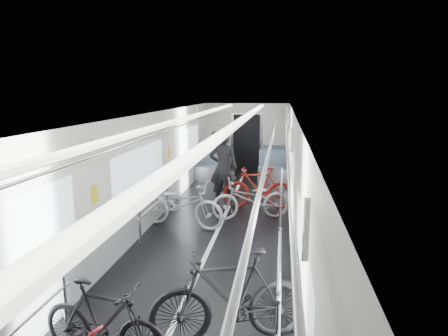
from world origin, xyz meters
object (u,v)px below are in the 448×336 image
object	(u,v)px
bike_right_far	(258,188)
person_standing	(224,168)
bike_left_mid	(104,322)
bike_right_near	(230,297)
bike_right_mid	(251,199)
person_seated	(215,154)
bike_left_far	(182,204)
bike_aisle	(230,188)

from	to	relation	value
bike_right_far	person_standing	xyz separation A→B (m)	(-0.89, 0.16, 0.44)
bike_left_mid	person_standing	world-z (taller)	person_standing
bike_right_near	person_standing	xyz separation A→B (m)	(-0.89, 5.51, 0.40)
bike_right_mid	person_seated	size ratio (longest dim) A/B	1.16
bike_right_near	person_seated	xyz separation A→B (m)	(-1.68, 8.82, 0.20)
bike_left_far	bike_right_mid	xyz separation A→B (m)	(1.42, 0.72, -0.03)
bike_left_far	bike_right_far	bearing A→B (deg)	-32.00
bike_left_far	bike_left_mid	bearing A→B (deg)	-164.37
bike_left_mid	bike_aisle	size ratio (longest dim) A/B	0.82
bike_left_mid	bike_right_mid	distance (m)	5.17
bike_right_near	bike_aisle	size ratio (longest dim) A/B	1.00
bike_right_near	bike_right_mid	size ratio (longest dim) A/B	1.05
bike_left_far	bike_aisle	size ratio (longest dim) A/B	1.02
bike_left_far	person_seated	distance (m)	5.05
bike_left_mid	bike_aisle	bearing A→B (deg)	5.35
bike_aisle	person_standing	size ratio (longest dim) A/B	0.97
person_standing	bike_aisle	bearing A→B (deg)	146.73
bike_right_near	bike_right_far	xyz separation A→B (m)	(-0.01, 5.35, -0.04)
bike_left_far	person_seated	size ratio (longest dim) A/B	1.25
bike_aisle	person_seated	bearing A→B (deg)	91.25
bike_right_near	bike_right_mid	xyz separation A→B (m)	(-0.12, 4.50, -0.10)
bike_right_far	bike_left_mid	bearing A→B (deg)	-14.52
person_seated	bike_left_mid	bearing A→B (deg)	79.93
person_standing	person_seated	xyz separation A→B (m)	(-0.79, 3.31, -0.20)
bike_right_far	bike_aisle	world-z (taller)	bike_right_far
bike_left_mid	bike_right_near	bearing A→B (deg)	-56.35
bike_aisle	bike_right_near	bearing A→B (deg)	-97.19
bike_right_far	person_seated	distance (m)	3.86
bike_right_mid	bike_aisle	xyz separation A→B (m)	(-0.59, 0.91, 0.02)
bike_right_mid	bike_aisle	size ratio (longest dim) A/B	0.95
bike_left_mid	bike_aisle	world-z (taller)	bike_aisle
bike_left_far	bike_right_far	world-z (taller)	bike_right_far
bike_right_near	bike_right_mid	bearing A→B (deg)	163.32
bike_right_near	bike_left_mid	bearing A→B (deg)	-85.41
bike_left_far	bike_aisle	xyz separation A→B (m)	(0.83, 1.63, -0.01)
bike_right_mid	bike_right_near	bearing A→B (deg)	-16.41
bike_aisle	person_standing	xyz separation A→B (m)	(-0.19, 0.10, 0.47)
bike_left_mid	person_seated	distance (m)	9.37
bike_left_mid	bike_right_far	bearing A→B (deg)	-1.36
bike_right_mid	bike_aisle	world-z (taller)	bike_aisle
bike_right_far	person_seated	xyz separation A→B (m)	(-1.67, 3.47, 0.24)
person_standing	person_seated	size ratio (longest dim) A/B	1.26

